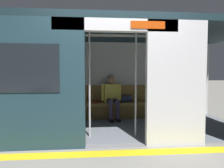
# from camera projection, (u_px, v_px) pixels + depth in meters

# --- Properties ---
(ground_plane) EXTENTS (60.00, 60.00, 0.00)m
(ground_plane) POSITION_uv_depth(u_px,v_px,m) (116.00, 146.00, 3.37)
(ground_plane) COLOR gray
(platform_edge_strip) EXTENTS (8.00, 0.24, 0.01)m
(platform_edge_strip) POSITION_uv_depth(u_px,v_px,m) (118.00, 153.00, 3.07)
(platform_edge_strip) COLOR yellow
(platform_edge_strip) RESTS_ON ground_plane
(train_car) EXTENTS (6.40, 2.63, 2.23)m
(train_car) POSITION_uv_depth(u_px,v_px,m) (107.00, 62.00, 4.44)
(train_car) COLOR silver
(train_car) RESTS_ON ground_plane
(bench_seat) EXTENTS (2.69, 0.44, 0.44)m
(bench_seat) POSITION_uv_depth(u_px,v_px,m) (108.00, 106.00, 5.46)
(bench_seat) COLOR olive
(bench_seat) RESTS_ON ground_plane
(person_seated) EXTENTS (0.55, 0.70, 1.16)m
(person_seated) POSITION_uv_depth(u_px,v_px,m) (112.00, 94.00, 5.40)
(person_seated) COLOR #D8CC4C
(person_seated) RESTS_ON ground_plane
(handbag) EXTENTS (0.26, 0.15, 0.17)m
(handbag) POSITION_uv_depth(u_px,v_px,m) (126.00, 99.00, 5.58)
(handbag) COLOR #262D4C
(handbag) RESTS_ON bench_seat
(book) EXTENTS (0.25, 0.27, 0.03)m
(book) POSITION_uv_depth(u_px,v_px,m) (96.00, 101.00, 5.51)
(book) COLOR #B22D2D
(book) RESTS_ON bench_seat
(grab_pole_door) EXTENTS (0.04, 0.04, 2.09)m
(grab_pole_door) POSITION_uv_depth(u_px,v_px,m) (90.00, 83.00, 3.81)
(grab_pole_door) COLOR silver
(grab_pole_door) RESTS_ON ground_plane
(grab_pole_far) EXTENTS (0.04, 0.04, 2.09)m
(grab_pole_far) POSITION_uv_depth(u_px,v_px,m) (136.00, 83.00, 3.89)
(grab_pole_far) COLOR silver
(grab_pole_far) RESTS_ON ground_plane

